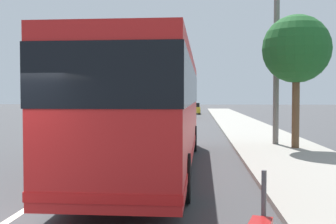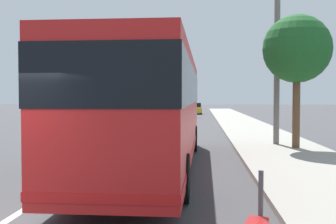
{
  "view_description": "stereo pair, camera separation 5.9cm",
  "coord_description": "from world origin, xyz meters",
  "px_view_note": "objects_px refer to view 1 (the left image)",
  "views": [
    {
      "loc": [
        -5.44,
        -3.28,
        2.14
      ],
      "look_at": [
        7.31,
        -2.3,
        1.66
      ],
      "focal_mm": 43.72,
      "sensor_mm": 36.0,
      "label": 1
    },
    {
      "loc": [
        -5.44,
        -3.34,
        2.14
      ],
      "look_at": [
        7.31,
        -2.3,
        1.66
      ],
      "focal_mm": 43.72,
      "sensor_mm": 36.0,
      "label": 2
    }
  ],
  "objects_px": {
    "car_oncoming": "(192,109)",
    "car_far_distant": "(163,107)",
    "coach_bus": "(152,104)",
    "roadside_tree_mid_block": "(296,50)",
    "car_behind_bus": "(151,109)",
    "utility_pole": "(276,69)",
    "car_side_street": "(182,112)"
  },
  "relations": [
    {
      "from": "car_side_street",
      "to": "car_behind_bus",
      "type": "height_order",
      "value": "car_behind_bus"
    },
    {
      "from": "car_oncoming",
      "to": "car_behind_bus",
      "type": "relative_size",
      "value": 0.9
    },
    {
      "from": "car_side_street",
      "to": "utility_pole",
      "type": "bearing_deg",
      "value": -169.54
    },
    {
      "from": "coach_bus",
      "to": "car_behind_bus",
      "type": "distance_m",
      "value": 34.41
    },
    {
      "from": "car_side_street",
      "to": "car_oncoming",
      "type": "distance_m",
      "value": 10.15
    },
    {
      "from": "coach_bus",
      "to": "car_oncoming",
      "type": "relative_size",
      "value": 2.88
    },
    {
      "from": "car_oncoming",
      "to": "car_far_distant",
      "type": "bearing_deg",
      "value": 35.3
    },
    {
      "from": "car_oncoming",
      "to": "car_behind_bus",
      "type": "distance_m",
      "value": 6.78
    },
    {
      "from": "car_far_distant",
      "to": "car_behind_bus",
      "type": "height_order",
      "value": "car_far_distant"
    },
    {
      "from": "car_far_distant",
      "to": "roadside_tree_mid_block",
      "type": "height_order",
      "value": "roadside_tree_mid_block"
    },
    {
      "from": "car_oncoming",
      "to": "roadside_tree_mid_block",
      "type": "xyz_separation_m",
      "value": [
        -34.95,
        -4.63,
        3.31
      ]
    },
    {
      "from": "car_far_distant",
      "to": "car_behind_bus",
      "type": "relative_size",
      "value": 0.99
    },
    {
      "from": "car_behind_bus",
      "to": "car_far_distant",
      "type": "bearing_deg",
      "value": 174.54
    },
    {
      "from": "car_far_distant",
      "to": "car_behind_bus",
      "type": "distance_m",
      "value": 10.63
    },
    {
      "from": "coach_bus",
      "to": "utility_pole",
      "type": "distance_m",
      "value": 7.34
    },
    {
      "from": "coach_bus",
      "to": "car_side_street",
      "type": "relative_size",
      "value": 2.63
    },
    {
      "from": "car_far_distant",
      "to": "utility_pole",
      "type": "height_order",
      "value": "utility_pole"
    },
    {
      "from": "coach_bus",
      "to": "car_behind_bus",
      "type": "xyz_separation_m",
      "value": [
        34.15,
        4.02,
        -1.21
      ]
    },
    {
      "from": "roadside_tree_mid_block",
      "to": "utility_pole",
      "type": "distance_m",
      "value": 1.54
    },
    {
      "from": "car_far_distant",
      "to": "utility_pole",
      "type": "xyz_separation_m",
      "value": [
        -39.26,
        -8.27,
        2.58
      ]
    },
    {
      "from": "car_far_distant",
      "to": "roadside_tree_mid_block",
      "type": "bearing_deg",
      "value": 10.67
    },
    {
      "from": "car_side_street",
      "to": "car_oncoming",
      "type": "relative_size",
      "value": 1.09
    },
    {
      "from": "roadside_tree_mid_block",
      "to": "car_side_street",
      "type": "bearing_deg",
      "value": 12.52
    },
    {
      "from": "coach_bus",
      "to": "car_side_street",
      "type": "bearing_deg",
      "value": 1.22
    },
    {
      "from": "car_side_street",
      "to": "car_behind_bus",
      "type": "distance_m",
      "value": 6.28
    },
    {
      "from": "coach_bus",
      "to": "car_far_distant",
      "type": "bearing_deg",
      "value": 5.16
    },
    {
      "from": "coach_bus",
      "to": "car_side_street",
      "type": "xyz_separation_m",
      "value": [
        29.05,
        0.35,
        -1.26
      ]
    },
    {
      "from": "car_behind_bus",
      "to": "utility_pole",
      "type": "xyz_separation_m",
      "value": [
        -28.64,
        -8.67,
        2.63
      ]
    },
    {
      "from": "car_behind_bus",
      "to": "roadside_tree_mid_block",
      "type": "height_order",
      "value": "roadside_tree_mid_block"
    },
    {
      "from": "car_far_distant",
      "to": "car_behind_bus",
      "type": "xyz_separation_m",
      "value": [
        -10.62,
        0.4,
        -0.05
      ]
    },
    {
      "from": "roadside_tree_mid_block",
      "to": "utility_pole",
      "type": "relative_size",
      "value": 0.8
    },
    {
      "from": "car_far_distant",
      "to": "car_oncoming",
      "type": "bearing_deg",
      "value": 35.05
    }
  ]
}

